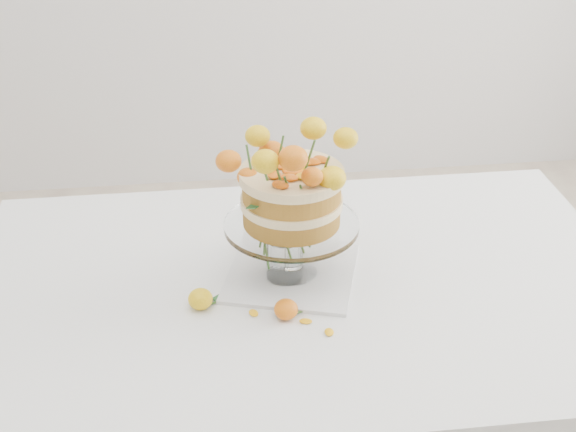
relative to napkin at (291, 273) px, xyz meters
name	(u,v)px	position (x,y,z in m)	size (l,w,h in m)	color
table	(305,313)	(0.03, -0.03, -0.09)	(1.43, 0.93, 0.76)	tan
napkin	(291,273)	(0.00, 0.00, 0.00)	(0.27, 0.27, 0.01)	silver
cake_stand	(292,202)	(0.00, 0.00, 0.17)	(0.28, 0.28, 0.25)	white
rose_vase	(284,187)	(-0.02, -0.02, 0.22)	(0.29, 0.29, 0.38)	white
loose_rose_near	(201,299)	(-0.20, -0.10, 0.02)	(0.09, 0.05, 0.04)	yellow
loose_rose_far	(286,309)	(-0.03, -0.15, 0.02)	(0.08, 0.05, 0.04)	#C56209
stray_petal_a	(254,313)	(-0.09, -0.13, 0.00)	(0.03, 0.02, 0.00)	#FBB00F
stray_petal_b	(306,321)	(0.01, -0.17, 0.00)	(0.03, 0.02, 0.00)	#FBB00F
stray_petal_c	(329,332)	(0.05, -0.21, 0.00)	(0.03, 0.02, 0.00)	#FBB00F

